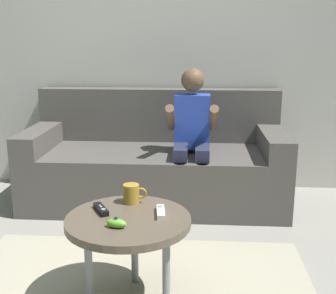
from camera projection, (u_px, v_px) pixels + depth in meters
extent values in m
cube|color=beige|center=(145.00, 35.00, 3.50)|extent=(4.67, 0.05, 2.50)
cube|color=#56514C|center=(155.00, 176.00, 3.32)|extent=(1.91, 0.80, 0.42)
cube|color=#56514C|center=(159.00, 115.00, 3.53)|extent=(1.91, 0.16, 0.42)
cube|color=#56514C|center=(41.00, 138.00, 3.31)|extent=(0.18, 0.80, 0.16)
cube|color=#56514C|center=(273.00, 141.00, 3.19)|extent=(0.18, 0.80, 0.16)
cylinder|color=#282D47|center=(180.00, 193.00, 2.96)|extent=(0.08, 0.08, 0.42)
cylinder|color=#282D47|center=(202.00, 193.00, 2.95)|extent=(0.08, 0.08, 0.42)
cube|color=#282D47|center=(181.00, 152.00, 3.06)|extent=(0.10, 0.31, 0.10)
cube|color=#282D47|center=(202.00, 152.00, 3.05)|extent=(0.10, 0.31, 0.10)
cube|color=blue|center=(192.00, 121.00, 3.16)|extent=(0.25, 0.15, 0.38)
cylinder|color=brown|center=(171.00, 118.00, 3.02)|extent=(0.06, 0.28, 0.22)
cylinder|color=brown|center=(214.00, 118.00, 3.00)|extent=(0.06, 0.28, 0.22)
sphere|color=brown|center=(193.00, 80.00, 3.08)|extent=(0.16, 0.16, 0.16)
cylinder|color=brown|center=(128.00, 221.00, 1.99)|extent=(0.58, 0.58, 0.04)
cylinder|color=gray|center=(89.00, 269.00, 2.01)|extent=(0.04, 0.04, 0.40)
cylinder|color=gray|center=(166.00, 271.00, 1.98)|extent=(0.04, 0.04, 0.40)
cylinder|color=gray|center=(135.00, 246.00, 2.22)|extent=(0.04, 0.04, 0.40)
cube|color=white|center=(161.00, 212.00, 2.02)|extent=(0.05, 0.14, 0.02)
cylinder|color=#99999E|center=(160.00, 206.00, 2.05)|extent=(0.02, 0.02, 0.00)
cylinder|color=silver|center=(161.00, 209.00, 2.02)|extent=(0.01, 0.01, 0.00)
cylinder|color=silver|center=(161.00, 211.00, 2.00)|extent=(0.01, 0.01, 0.00)
ellipsoid|color=#72C638|center=(116.00, 223.00, 1.88)|extent=(0.10, 0.06, 0.04)
cylinder|color=#4C4C51|center=(116.00, 218.00, 1.87)|extent=(0.02, 0.02, 0.01)
cube|color=black|center=(101.00, 209.00, 2.05)|extent=(0.10, 0.14, 0.02)
cylinder|color=#99999E|center=(103.00, 209.00, 2.01)|extent=(0.02, 0.02, 0.00)
cylinder|color=silver|center=(101.00, 207.00, 2.04)|extent=(0.01, 0.01, 0.00)
cylinder|color=silver|center=(100.00, 205.00, 2.06)|extent=(0.01, 0.01, 0.00)
cylinder|color=#B78C2D|center=(131.00, 194.00, 2.15)|extent=(0.08, 0.08, 0.09)
torus|color=#B78C2D|center=(141.00, 193.00, 2.15)|extent=(0.06, 0.01, 0.06)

